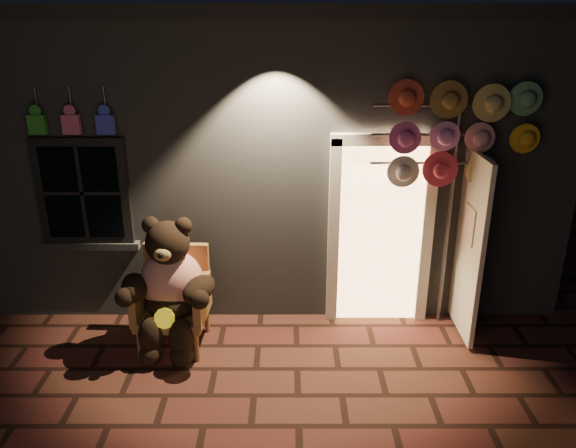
{
  "coord_description": "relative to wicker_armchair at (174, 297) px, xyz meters",
  "views": [
    {
      "loc": [
        0.32,
        -4.35,
        3.41
      ],
      "look_at": [
        0.32,
        1.0,
        1.35
      ],
      "focal_mm": 35.0,
      "sensor_mm": 36.0,
      "label": 1
    }
  ],
  "objects": [
    {
      "name": "ground",
      "position": [
        0.89,
        -0.95,
        -0.53
      ],
      "size": [
        60.0,
        60.0,
        0.0
      ],
      "primitive_type": "plane",
      "color": "#4C291D",
      "rests_on": "ground"
    },
    {
      "name": "shop_building",
      "position": [
        0.89,
        3.04,
        1.2
      ],
      "size": [
        7.3,
        5.95,
        3.51
      ],
      "color": "slate",
      "rests_on": "ground"
    },
    {
      "name": "wicker_armchair",
      "position": [
        0.0,
        0.0,
        0.0
      ],
      "size": [
        0.77,
        0.7,
        1.06
      ],
      "rotation": [
        0.0,
        0.0,
        -0.06
      ],
      "color": "#925838",
      "rests_on": "ground"
    },
    {
      "name": "teddy_bear",
      "position": [
        -0.01,
        -0.14,
        0.2
      ],
      "size": [
        1.06,
        0.84,
        1.46
      ],
      "rotation": [
        0.0,
        0.0,
        -0.06
      ],
      "color": "red",
      "rests_on": "ground"
    },
    {
      "name": "hat_rack",
      "position": [
        2.93,
        0.33,
        1.67
      ],
      "size": [
        1.69,
        0.22,
        2.72
      ],
      "color": "#59595E",
      "rests_on": "ground"
    }
  ]
}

